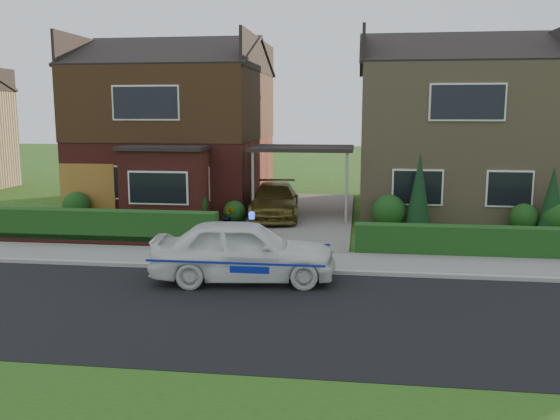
# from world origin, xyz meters

# --- Properties ---
(ground) EXTENTS (120.00, 120.00, 0.00)m
(ground) POSITION_xyz_m (0.00, 0.00, 0.00)
(ground) COLOR #1F4713
(ground) RESTS_ON ground
(road) EXTENTS (60.00, 6.00, 0.02)m
(road) POSITION_xyz_m (0.00, 0.00, 0.00)
(road) COLOR black
(road) RESTS_ON ground
(kerb) EXTENTS (60.00, 0.16, 0.12)m
(kerb) POSITION_xyz_m (0.00, 3.05, 0.06)
(kerb) COLOR #9E9993
(kerb) RESTS_ON ground
(sidewalk) EXTENTS (60.00, 2.00, 0.10)m
(sidewalk) POSITION_xyz_m (0.00, 4.10, 0.05)
(sidewalk) COLOR slate
(sidewalk) RESTS_ON ground
(driveway) EXTENTS (3.80, 12.00, 0.12)m
(driveway) POSITION_xyz_m (0.00, 11.00, 0.06)
(driveway) COLOR #666059
(driveway) RESTS_ON ground
(house_left) EXTENTS (7.50, 9.53, 7.25)m
(house_left) POSITION_xyz_m (-5.78, 13.90, 3.81)
(house_left) COLOR maroon
(house_left) RESTS_ON ground
(house_right) EXTENTS (7.50, 8.06, 7.25)m
(house_right) POSITION_xyz_m (5.80, 13.99, 3.66)
(house_right) COLOR #8F7A57
(house_right) RESTS_ON ground
(carport_link) EXTENTS (3.80, 3.00, 2.77)m
(carport_link) POSITION_xyz_m (0.00, 10.95, 2.66)
(carport_link) COLOR black
(carport_link) RESTS_ON ground
(garage_door) EXTENTS (2.20, 0.10, 2.10)m
(garage_door) POSITION_xyz_m (-8.25, 9.96, 1.05)
(garage_door) COLOR #905F1F
(garage_door) RESTS_ON ground
(dwarf_wall) EXTENTS (7.70, 0.25, 0.36)m
(dwarf_wall) POSITION_xyz_m (-5.80, 5.30, 0.18)
(dwarf_wall) COLOR maroon
(dwarf_wall) RESTS_ON ground
(hedge_left) EXTENTS (7.50, 0.55, 0.90)m
(hedge_left) POSITION_xyz_m (-5.80, 5.45, 0.00)
(hedge_left) COLOR #113815
(hedge_left) RESTS_ON ground
(hedge_right) EXTENTS (7.50, 0.55, 0.80)m
(hedge_right) POSITION_xyz_m (5.80, 5.35, 0.00)
(hedge_right) COLOR #113815
(hedge_right) RESTS_ON ground
(shrub_left_far) EXTENTS (1.08, 1.08, 1.08)m
(shrub_left_far) POSITION_xyz_m (-8.50, 9.50, 0.54)
(shrub_left_far) COLOR #113815
(shrub_left_far) RESTS_ON ground
(shrub_left_mid) EXTENTS (1.32, 1.32, 1.32)m
(shrub_left_mid) POSITION_xyz_m (-4.00, 9.30, 0.66)
(shrub_left_mid) COLOR #113815
(shrub_left_mid) RESTS_ON ground
(shrub_left_near) EXTENTS (0.84, 0.84, 0.84)m
(shrub_left_near) POSITION_xyz_m (-2.40, 9.60, 0.42)
(shrub_left_near) COLOR #113815
(shrub_left_near) RESTS_ON ground
(shrub_right_near) EXTENTS (1.20, 1.20, 1.20)m
(shrub_right_near) POSITION_xyz_m (3.20, 9.40, 0.60)
(shrub_right_near) COLOR #113815
(shrub_right_near) RESTS_ON ground
(shrub_right_mid) EXTENTS (0.96, 0.96, 0.96)m
(shrub_right_mid) POSITION_xyz_m (7.80, 9.50, 0.48)
(shrub_right_mid) COLOR #113815
(shrub_right_mid) RESTS_ON ground
(shrub_right_far) EXTENTS (1.08, 1.08, 1.08)m
(shrub_right_far) POSITION_xyz_m (8.80, 9.20, 0.54)
(shrub_right_far) COLOR #113815
(shrub_right_far) RESTS_ON ground
(conifer_a) EXTENTS (0.90, 0.90, 2.60)m
(conifer_a) POSITION_xyz_m (4.20, 9.20, 1.30)
(conifer_a) COLOR black
(conifer_a) RESTS_ON ground
(conifer_b) EXTENTS (0.90, 0.90, 2.20)m
(conifer_b) POSITION_xyz_m (8.60, 9.20, 1.10)
(conifer_b) COLOR black
(conifer_b) RESTS_ON ground
(police_car) EXTENTS (4.08, 4.62, 1.68)m
(police_car) POSITION_xyz_m (-0.59, 2.18, 0.76)
(police_car) COLOR white
(police_car) RESTS_ON ground
(driveway_car) EXTENTS (2.23, 4.54, 1.27)m
(driveway_car) POSITION_xyz_m (-1.00, 10.32, 0.76)
(driveway_car) COLOR brown
(driveway_car) RESTS_ON driveway
(potted_plant_a) EXTENTS (0.40, 0.29, 0.73)m
(potted_plant_a) POSITION_xyz_m (-7.16, 6.41, 0.37)
(potted_plant_a) COLOR gray
(potted_plant_a) RESTS_ON ground
(potted_plant_b) EXTENTS (0.48, 0.42, 0.74)m
(potted_plant_b) POSITION_xyz_m (-2.50, 8.94, 0.37)
(potted_plant_b) COLOR gray
(potted_plant_b) RESTS_ON ground
(potted_plant_c) EXTENTS (0.53, 0.53, 0.70)m
(potted_plant_c) POSITION_xyz_m (-5.38, 6.38, 0.35)
(potted_plant_c) COLOR gray
(potted_plant_c) RESTS_ON ground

